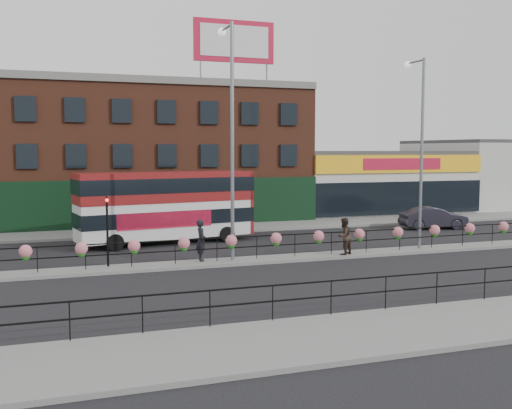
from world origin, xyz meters
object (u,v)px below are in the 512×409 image
object	(u,v)px
car	(434,218)
lamp_column_east	(419,136)
double_decker_bus	(167,200)
lamp_column_west	(230,121)
pedestrian_a	(201,240)
pedestrian_b	(344,236)

from	to	relation	value
car	lamp_column_east	world-z (taller)	lamp_column_east
car	lamp_column_east	size ratio (longest dim) A/B	0.47
double_decker_bus	car	size ratio (longest dim) A/B	2.19
lamp_column_west	lamp_column_east	bearing A→B (deg)	-0.27
car	pedestrian_a	bearing A→B (deg)	123.25
pedestrian_a	lamp_column_east	size ratio (longest dim) A/B	0.20
double_decker_bus	car	world-z (taller)	double_decker_bus
pedestrian_a	pedestrian_b	size ratio (longest dim) A/B	1.06
pedestrian_a	double_decker_bus	bearing A→B (deg)	5.45
double_decker_bus	car	bearing A→B (deg)	1.28
car	pedestrian_a	distance (m)	19.52
car	pedestrian_b	size ratio (longest dim) A/B	2.57
double_decker_bus	pedestrian_b	xyz separation A→B (m)	(7.55, -7.41, -1.46)
pedestrian_a	pedestrian_b	xyz separation A→B (m)	(7.21, -0.67, -0.06)
double_decker_bus	lamp_column_west	size ratio (longest dim) A/B	0.94
car	pedestrian_b	distance (m)	13.46
double_decker_bus	lamp_column_east	bearing A→B (deg)	-28.81
lamp_column_west	double_decker_bus	bearing A→B (deg)	105.23
pedestrian_a	lamp_column_east	distance (m)	12.94
double_decker_bus	car	xyz separation A→B (m)	(18.50, 0.41, -1.79)
pedestrian_b	car	bearing A→B (deg)	-170.86
double_decker_bus	pedestrian_a	distance (m)	6.89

